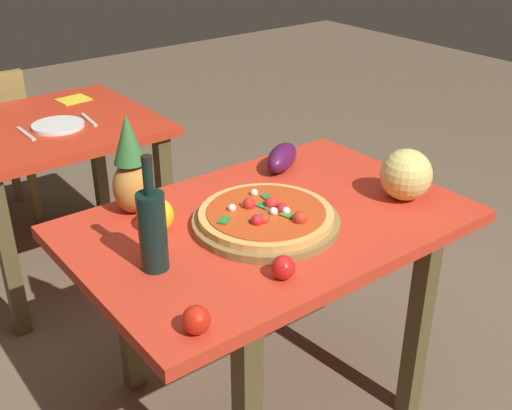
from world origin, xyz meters
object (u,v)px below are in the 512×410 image
pineapple_left (131,169)px  dinner_plate (58,125)px  pizza_board (266,222)px  pizza (266,214)px  display_table (269,245)px  tomato_at_corner (283,267)px  wine_bottle (152,229)px  napkin_folded (73,100)px  background_table (52,147)px  knife_utensil (89,120)px  bell_pepper (158,215)px  fork_utensil (26,133)px  melon (406,175)px  eggplant (282,158)px  tomato_beside_pepper (196,320)px

pineapple_left → dinner_plate: 0.91m
pizza_board → pizza: 0.03m
display_table → tomato_at_corner: tomato_at_corner is taller
wine_bottle → pineapple_left: size_ratio=1.01×
pizza_board → napkin_folded: size_ratio=3.22×
background_table → knife_utensil: bearing=-29.1°
pizza → bell_pepper: (-0.27, 0.18, 0.01)m
pineapple_left → pizza: bearing=-50.5°
knife_utensil → fork_utensil: bearing=-174.3°
display_table → background_table: (-0.22, 1.27, -0.02)m
display_table → tomato_at_corner: 0.36m
wine_bottle → melon: (0.86, -0.13, -0.04)m
eggplant → knife_utensil: bearing=110.0°
pineapple_left → tomato_at_corner: (0.13, -0.58, -0.11)m
eggplant → fork_utensil: eggplant is taller
display_table → knife_utensil: size_ratio=6.77×
pineapple_left → eggplant: bearing=-2.9°
tomato_at_corner → display_table: bearing=57.6°
background_table → knife_utensil: (0.15, -0.09, 0.12)m
display_table → tomato_beside_pepper: bearing=-145.4°
background_table → bell_pepper: bell_pepper is taller
tomato_beside_pepper → knife_utensil: size_ratio=0.39×
tomato_at_corner → napkin_folded: tomato_at_corner is taller
tomato_at_corner → dinner_plate: 1.47m
dinner_plate → bell_pepper: bearing=-95.8°
tomato_at_corner → knife_utensil: (0.12, 1.47, -0.03)m
pizza → fork_utensil: 1.26m
melon → pizza: bearing=165.0°
tomato_beside_pepper → dinner_plate: tomato_beside_pepper is taller
display_table → tomato_beside_pepper: size_ratio=17.51×
pineapple_left → knife_utensil: (0.25, 0.89, -0.14)m
background_table → pizza_board: pizza_board is taller
display_table → tomato_at_corner: size_ratio=18.56×
pineapple_left → pizza_board: bearing=-50.3°
pizza_board → wine_bottle: size_ratio=1.37×
background_table → wine_bottle: wine_bottle is taller
display_table → bell_pepper: 0.37m
melon → tomato_at_corner: melon is taller
pizza → background_table: bearing=97.8°
display_table → tomato_beside_pepper: tomato_beside_pepper is taller
wine_bottle → dinner_plate: (0.22, 1.22, -0.11)m
melon → bell_pepper: 0.81m
fork_utensil → display_table: bearing=-74.8°
pizza → pineapple_left: 0.44m
display_table → dinner_plate: (-0.20, 1.19, 0.10)m
melon → knife_utensil: melon is taller
display_table → tomato_beside_pepper: 0.60m
display_table → melon: (0.44, -0.16, 0.18)m
pineapple_left → fork_utensil: bearing=92.2°
melon → dinner_plate: size_ratio=0.77×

